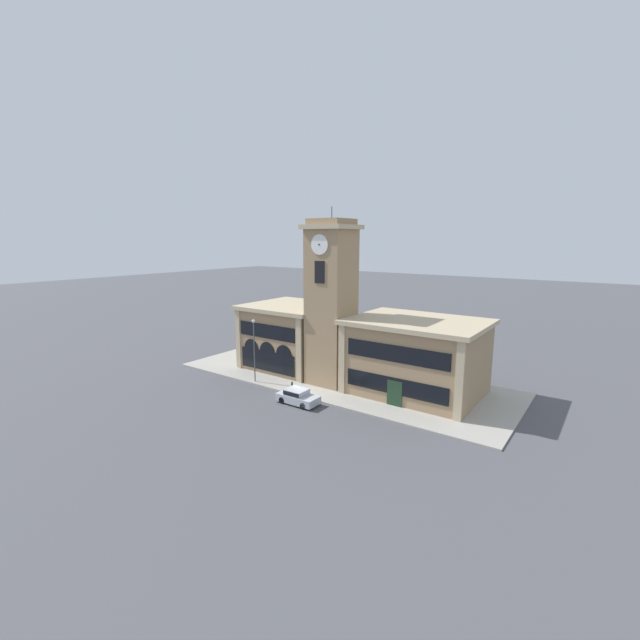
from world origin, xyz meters
TOP-DOWN VIEW (x-y plane):
  - ground_plane at (0.00, 0.00)m, footprint 300.00×300.00m
  - sidewalk_kerb at (0.00, 7.25)m, footprint 37.55×14.49m
  - clock_tower at (-0.00, 5.24)m, footprint 4.85×4.85m
  - town_hall_left_wing at (-7.33, 7.80)m, footprint 10.61×10.02m
  - town_hall_right_wing at (8.57, 7.81)m, footprint 13.10×10.02m
  - parked_car_near at (0.72, -1.44)m, footprint 4.10×1.93m
  - street_lamp at (-6.84, 0.60)m, footprint 0.36×0.36m
  - bollard at (-1.52, 0.46)m, footprint 0.18×0.18m

SIDE VIEW (x-z plane):
  - ground_plane at x=0.00m, z-range 0.00..0.00m
  - sidewalk_kerb at x=0.00m, z-range 0.00..0.15m
  - bollard at x=-1.52m, z-range 0.14..1.20m
  - parked_car_near at x=0.72m, z-range 0.03..1.45m
  - town_hall_right_wing at x=8.57m, z-range 0.03..7.60m
  - town_hall_left_wing at x=-7.33m, z-range 0.03..7.70m
  - street_lamp at x=-6.84m, z-range 1.11..7.96m
  - clock_tower at x=0.00m, z-range -0.55..18.06m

